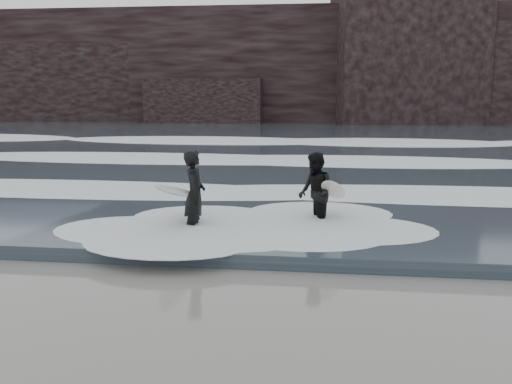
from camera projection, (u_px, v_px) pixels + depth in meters
ground at (128, 336)px, 7.77m from camera, size 120.00×120.00×0.00m
sea at (286, 138)px, 36.03m from camera, size 90.00×52.00×0.30m
headland at (301, 68)px, 51.72m from camera, size 70.00×9.00×10.00m
foam_near at (235, 190)px, 16.48m from camera, size 60.00×3.20×0.20m
foam_mid at (263, 159)px, 23.30m from camera, size 60.00×4.00×0.24m
foam_far at (281, 139)px, 32.07m from camera, size 60.00×4.80×0.30m
surfer_left at (191, 194)px, 12.68m from camera, size 1.09×2.31×1.98m
surfer_right at (316, 192)px, 13.16m from camera, size 1.28×1.90×1.87m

